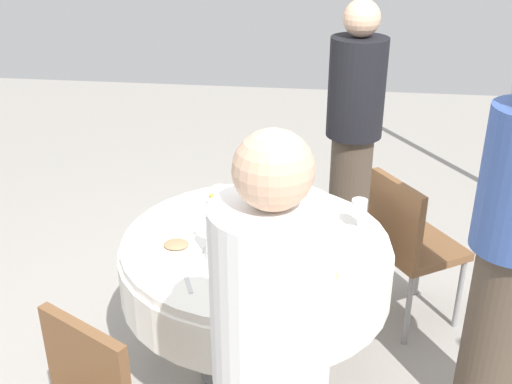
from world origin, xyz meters
TOP-DOWN VIEW (x-y plane):
  - ground_plane at (0.00, 0.00)m, footprint 10.00×10.00m
  - dining_table at (0.00, 0.00)m, footprint 1.24×1.24m
  - bottle_brown_inner at (-0.11, 0.03)m, footprint 0.06×0.06m
  - bottle_clear_near at (0.16, 0.20)m, footprint 0.06×0.06m
  - bottle_green_outer at (-0.04, 0.27)m, footprint 0.06×0.06m
  - bottle_brown_right at (-0.08, -0.21)m, footprint 0.06×0.06m
  - bottle_brown_left at (0.06, -0.18)m, footprint 0.06×0.06m
  - wine_glass_right at (-0.02, 0.15)m, footprint 0.07×0.07m
  - wine_glass_left at (0.20, -0.23)m, footprint 0.07×0.07m
  - wine_glass_rear at (-0.46, -0.17)m, footprint 0.07×0.07m
  - plate_far at (0.07, -0.40)m, footprint 0.24×0.24m
  - plate_east at (0.33, 0.14)m, footprint 0.25×0.25m
  - plate_west at (-0.32, 0.30)m, footprint 0.24×0.24m
  - plate_north at (-0.25, -0.35)m, footprint 0.22×0.22m
  - knife_near at (0.23, 0.37)m, footprint 0.09×0.17m
  - fork_outer at (-0.29, -0.11)m, footprint 0.18×0.07m
  - spoon_right at (0.16, -0.07)m, footprint 0.18×0.04m
  - folded_napkin at (-0.06, 0.45)m, footprint 0.24×0.24m
  - person_inner at (-0.17, 1.02)m, footprint 0.34×0.34m
  - person_near at (-0.45, -1.21)m, footprint 0.34×0.34m
  - person_outer at (-1.05, 0.17)m, footprint 0.34×0.34m
  - chair_front at (-0.74, -0.47)m, footprint 0.55×0.55m

SIDE VIEW (x-z plane):
  - ground_plane at x=0.00m, z-range 0.00..0.00m
  - chair_front at x=-0.74m, z-range 0.08..0.95m
  - dining_table at x=0.00m, z-range 0.22..0.96m
  - knife_near at x=0.23m, z-range 0.74..0.74m
  - fork_outer at x=-0.29m, z-range 0.74..0.74m
  - spoon_right at x=0.16m, z-range 0.74..0.74m
  - plate_far at x=0.07m, z-range 0.74..0.76m
  - plate_east at x=0.33m, z-range 0.73..0.77m
  - plate_west at x=-0.32m, z-range 0.73..0.77m
  - plate_north at x=-0.25m, z-range 0.73..0.77m
  - folded_napkin at x=-0.06m, z-range 0.74..0.76m
  - wine_glass_left at x=0.20m, z-range 0.77..0.90m
  - wine_glass_rear at x=-0.46m, z-range 0.77..0.91m
  - person_near at x=-0.45m, z-range 0.04..1.66m
  - wine_glass_right at x=-0.02m, z-range 0.78..0.93m
  - person_inner at x=-0.17m, z-range 0.04..1.68m
  - bottle_brown_inner at x=-0.11m, z-range 0.73..1.00m
  - bottle_brown_right at x=-0.08m, z-range 0.73..1.01m
  - bottle_green_outer at x=-0.04m, z-range 0.73..1.01m
  - person_outer at x=-1.05m, z-range 0.04..1.71m
  - bottle_clear_near at x=0.16m, z-range 0.73..1.04m
  - bottle_brown_left at x=0.06m, z-range 0.73..1.04m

